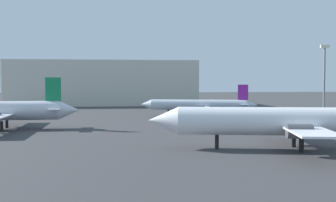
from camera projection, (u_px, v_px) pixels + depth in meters
airplane_on_taxiway at (289, 121)px, 47.54m from camera, size 33.63×21.40×10.90m
airplane_far_left at (199, 105)px, 94.97m from camera, size 27.94×21.21×7.55m
light_mast_right at (324, 74)px, 103.35m from camera, size 2.40×0.50×17.89m
terminal_building at (104, 83)px, 142.06m from camera, size 65.10×21.40×15.62m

